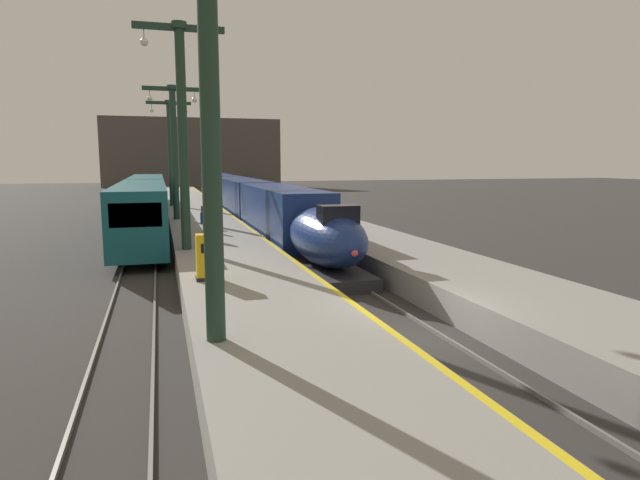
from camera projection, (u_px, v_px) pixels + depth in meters
The scene contains 19 objects.
ground_plane at pixel (418, 340), 15.78m from camera, with size 260.00×260.00×0.00m, color #33302D.
platform_left at pixel (205, 228), 38.08m from camera, with size 4.80×110.00×1.05m, color gray.
platform_right at pixel (317, 224), 40.34m from camera, with size 4.80×110.00×1.05m, color gray.
platform_left_safety_stripe at pixel (238, 220), 38.64m from camera, with size 0.20×107.80×0.01m, color yellow.
rail_main_left at pixel (246, 228), 41.68m from camera, with size 0.08×110.00×0.12m, color slate.
rail_main_right at pixel (266, 228), 42.10m from camera, with size 0.08×110.00×0.12m, color slate.
rail_secondary_left at pixel (135, 232), 39.41m from camera, with size 0.08×110.00×0.12m, color slate.
rail_secondary_right at pixel (156, 232), 39.83m from camera, with size 0.08×110.00×0.12m, color slate.
highspeed_train_main at pixel (244, 199), 47.16m from camera, with size 2.92×57.36×3.60m.
regional_train_adjacent at pixel (145, 201), 41.69m from camera, with size 2.85×36.60×3.80m.
station_column_near at pixel (209, 75), 11.71m from camera, with size 4.00×0.68×9.92m.
station_column_mid at pixel (182, 117), 24.71m from camera, with size 4.00×0.68×10.21m.
station_column_far at pixel (174, 140), 38.23m from camera, with size 4.00×0.68×9.32m.
station_column_distant at pixel (170, 143), 50.16m from camera, with size 4.00×0.68×9.63m.
passenger_near_edge at pixel (205, 214), 32.24m from camera, with size 0.39×0.50×1.69m.
passenger_mid_platform at pixel (205, 221), 28.65m from camera, with size 0.48×0.40×1.69m.
rolling_suitcase at pixel (215, 224), 32.99m from camera, with size 0.40×0.22×0.98m.
ticket_machine_yellow at pixel (207, 259), 18.85m from camera, with size 0.76×0.62×1.60m.
terminus_back_wall at pixel (193, 153), 111.64m from camera, with size 36.00×2.00×14.00m, color #4C4742.
Camera 1 is at (-7.02, -13.79, 5.11)m, focal length 30.61 mm.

